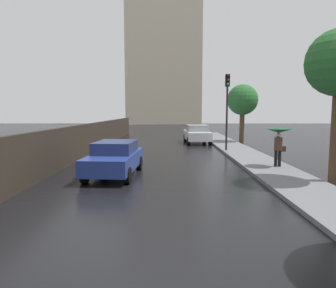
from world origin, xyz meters
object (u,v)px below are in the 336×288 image
object	(u,v)px
car_blue_near_kerb	(115,158)
street_tree_mid	(243,100)
car_white_mid_road	(197,134)
pedestrian_with_umbrella_near	(279,136)
traffic_light	(227,98)

from	to	relation	value
car_blue_near_kerb	street_tree_mid	bearing A→B (deg)	-119.27
car_white_mid_road	car_blue_near_kerb	bearing A→B (deg)	-112.07
pedestrian_with_umbrella_near	car_white_mid_road	bearing A→B (deg)	-84.46
car_blue_near_kerb	car_white_mid_road	xyz separation A→B (m)	(4.47, 12.58, 0.05)
car_blue_near_kerb	pedestrian_with_umbrella_near	bearing A→B (deg)	-166.02
car_blue_near_kerb	street_tree_mid	distance (m)	15.35
pedestrian_with_umbrella_near	street_tree_mid	distance (m)	11.60
car_white_mid_road	pedestrian_with_umbrella_near	size ratio (longest dim) A/B	2.59
traffic_light	street_tree_mid	distance (m)	6.11
street_tree_mid	pedestrian_with_umbrella_near	bearing A→B (deg)	-95.33
car_white_mid_road	street_tree_mid	xyz separation A→B (m)	(3.69, 0.12, 2.72)
pedestrian_with_umbrella_near	traffic_light	bearing A→B (deg)	-85.28
traffic_light	pedestrian_with_umbrella_near	bearing A→B (deg)	-77.67
pedestrian_with_umbrella_near	street_tree_mid	bearing A→B (deg)	-102.94
pedestrian_with_umbrella_near	traffic_light	distance (m)	6.16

